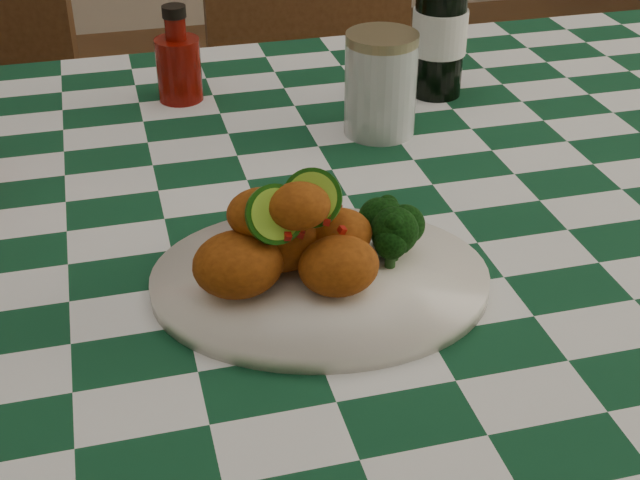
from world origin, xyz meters
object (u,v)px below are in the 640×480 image
object	(u,v)px
plate	(320,281)
wooden_chair_right	(332,160)
dining_table	(269,462)
fried_chicken_pile	(297,231)
ketchup_bottle	(178,54)
beer_bottle	(441,6)
mason_jar	(381,84)

from	to	relation	value
plate	wooden_chair_right	distance (m)	0.96
dining_table	fried_chicken_pile	xyz separation A→B (m)	(0.01, -0.17, 0.46)
dining_table	fried_chicken_pile	world-z (taller)	fried_chicken_pile
ketchup_bottle	wooden_chair_right	bearing A→B (deg)	49.65
ketchup_bottle	beer_bottle	distance (m)	0.36
plate	ketchup_bottle	xyz separation A→B (m)	(-0.07, 0.49, 0.06)
mason_jar	beer_bottle	bearing A→B (deg)	41.09
wooden_chair_right	plate	bearing A→B (deg)	-105.15
beer_bottle	wooden_chair_right	size ratio (longest dim) A/B	0.27
mason_jar	wooden_chair_right	world-z (taller)	wooden_chair_right
fried_chicken_pile	beer_bottle	size ratio (longest dim) A/B	0.62
fried_chicken_pile	wooden_chair_right	xyz separation A→B (m)	(0.27, 0.87, -0.39)
dining_table	ketchup_bottle	bearing A→B (deg)	97.79
dining_table	plate	size ratio (longest dim) A/B	5.19
ketchup_bottle	fried_chicken_pile	bearing A→B (deg)	-84.27
beer_bottle	dining_table	bearing A→B (deg)	-140.26
ketchup_bottle	wooden_chair_right	size ratio (longest dim) A/B	0.14
plate	fried_chicken_pile	xyz separation A→B (m)	(-0.02, 0.00, 0.06)
fried_chicken_pile	mason_jar	distance (m)	0.37
dining_table	beer_bottle	world-z (taller)	beer_bottle
mason_jar	dining_table	bearing A→B (deg)	-141.12
mason_jar	wooden_chair_right	distance (m)	0.68
fried_chicken_pile	wooden_chair_right	world-z (taller)	wooden_chair_right
dining_table	ketchup_bottle	xyz separation A→B (m)	(-0.04, 0.32, 0.46)
plate	ketchup_bottle	size ratio (longest dim) A/B	2.44
dining_table	beer_bottle	bearing A→B (deg)	39.74
plate	beer_bottle	size ratio (longest dim) A/B	1.28
plate	ketchup_bottle	world-z (taller)	ketchup_bottle
ketchup_bottle	wooden_chair_right	distance (m)	0.63
plate	ketchup_bottle	bearing A→B (deg)	98.23
wooden_chair_right	dining_table	bearing A→B (deg)	-110.68
fried_chicken_pile	wooden_chair_right	bearing A→B (deg)	72.63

